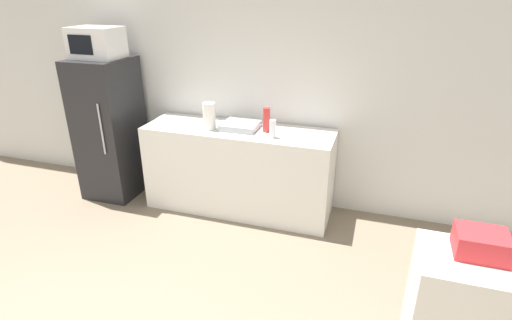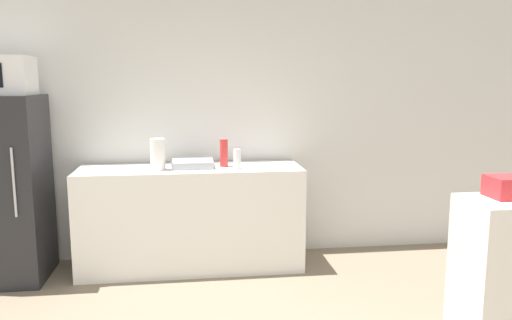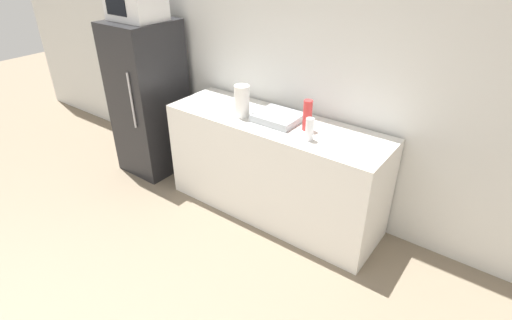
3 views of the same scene
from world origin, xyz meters
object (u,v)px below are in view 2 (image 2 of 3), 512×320
at_px(refrigerator, 9,189).
at_px(bottle_short, 237,159).
at_px(bottle_tall, 224,153).
at_px(basket, 510,187).
at_px(paper_towel_roll, 158,154).

xyz_separation_m(refrigerator, bottle_short, (1.95, -0.07, 0.23)).
height_order(refrigerator, bottle_tall, refrigerator).
height_order(bottle_tall, basket, bottle_tall).
bearing_deg(bottle_short, paper_towel_roll, 176.01).
bearing_deg(paper_towel_roll, basket, -35.11).
bearing_deg(refrigerator, bottle_tall, 2.42).
distance_m(refrigerator, bottle_short, 1.96).
bearing_deg(refrigerator, paper_towel_roll, -0.87).
height_order(bottle_short, paper_towel_roll, paper_towel_roll).
relative_size(basket, paper_towel_roll, 0.94).
relative_size(bottle_short, paper_towel_roll, 0.65).
distance_m(refrigerator, bottle_tall, 1.86).
height_order(refrigerator, basket, refrigerator).
bearing_deg(basket, bottle_short, 135.47).
bearing_deg(bottle_short, basket, -44.53).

